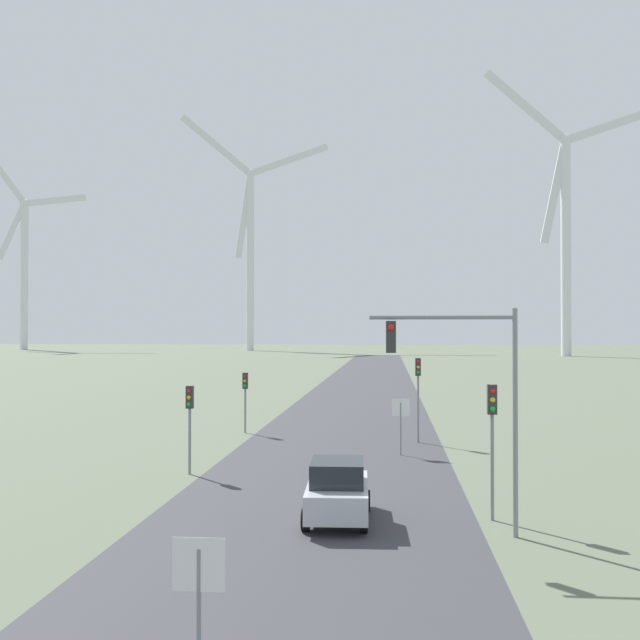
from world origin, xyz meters
The scene contains 12 objects.
road_surface centered at (0.00, 48.00, 0.00)m, with size 10.00×240.00×0.01m.
stop_sign_near centered at (-0.48, 7.06, 1.83)m, with size 0.81×0.07×2.62m.
stop_sign_far centered at (2.90, 30.55, 1.81)m, with size 0.81×0.07×2.59m.
traffic_light_post_near_left centered at (-5.53, 25.21, 2.58)m, with size 0.28×0.34×3.51m.
traffic_light_post_near_right centered at (5.46, 18.97, 2.99)m, with size 0.28×0.34×4.08m.
traffic_light_post_mid_left centered at (-5.61, 37.19, 2.47)m, with size 0.28×0.33×3.36m.
traffic_light_post_mid_right centered at (3.85, 34.47, 3.15)m, with size 0.28×0.33×4.31m.
traffic_light_mast_overhead centered at (4.49, 17.18, 4.46)m, with size 4.10×0.35×6.33m.
car_approaching centered at (0.82, 18.50, 0.91)m, with size 1.95×4.16×1.83m.
wind_turbine_far_left centered at (-105.74, 209.48, 26.92)m, with size 29.37×4.08×58.77m.
wind_turbine_left centered at (-36.92, 206.11, 31.56)m, with size 40.67×14.01×66.25m.
wind_turbine_center centered at (41.67, 166.24, 30.09)m, with size 40.34×2.61×64.21m.
Camera 1 is at (2.35, -3.95, 5.71)m, focal length 42.00 mm.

